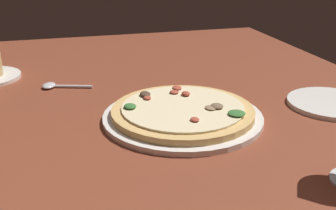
% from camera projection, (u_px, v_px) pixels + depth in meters
% --- Properties ---
extents(dining_table, '(1.50, 1.10, 0.04)m').
position_uv_depth(dining_table, '(153.00, 131.00, 0.77)').
color(dining_table, brown).
rests_on(dining_table, ground).
extents(pizza_main, '(0.29, 0.29, 0.03)m').
position_uv_depth(pizza_main, '(183.00, 113.00, 0.76)').
color(pizza_main, silver).
rests_on(pizza_main, dining_table).
extents(side_plate, '(0.17, 0.17, 0.01)m').
position_uv_depth(side_plate, '(332.00, 103.00, 0.83)').
color(side_plate, silver).
rests_on(side_plate, dining_table).
extents(spoon, '(0.06, 0.11, 0.01)m').
position_uv_depth(spoon, '(55.00, 86.00, 0.93)').
color(spoon, silver).
rests_on(spoon, dining_table).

